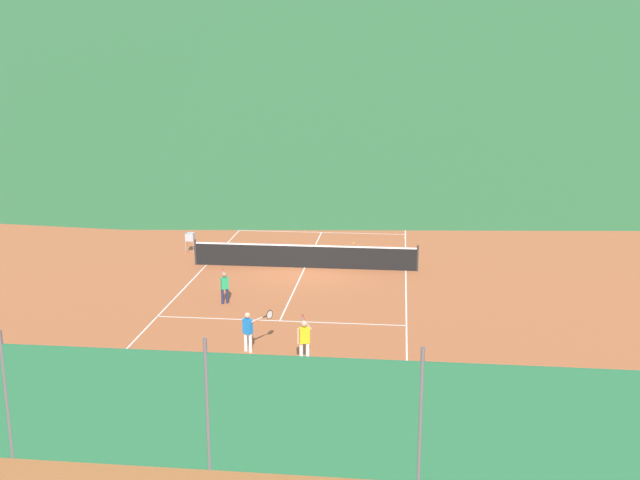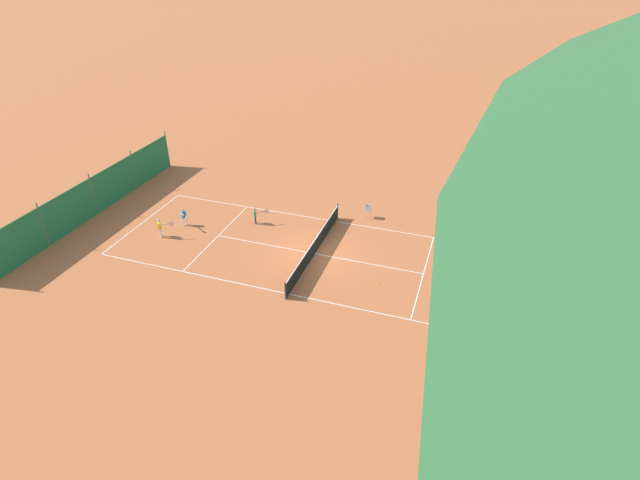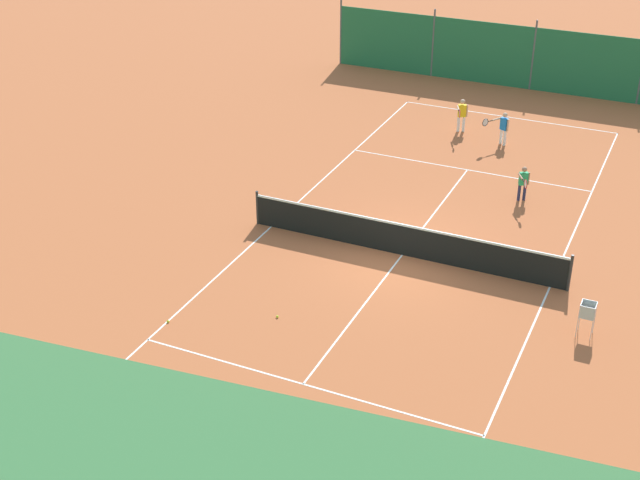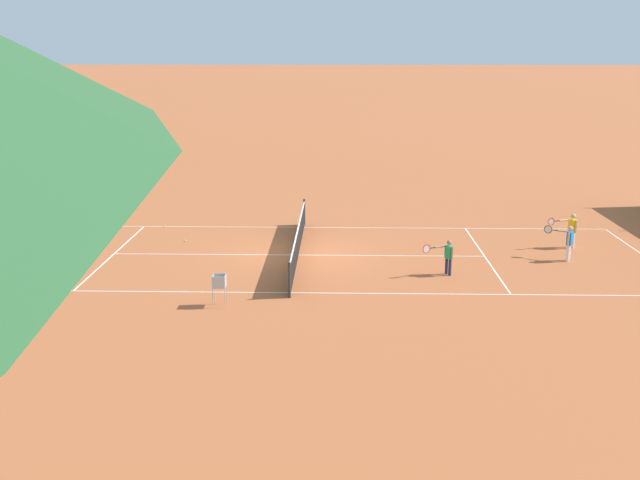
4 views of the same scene
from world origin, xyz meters
name	(u,v)px [view 1 (image 1 of 4)]	position (x,y,z in m)	size (l,w,h in m)	color
ground_plane	(305,268)	(0.00, 0.00, 0.00)	(600.00, 600.00, 0.00)	#B25B33
court_line_markings	(305,268)	(0.00, 0.00, 0.00)	(8.25, 23.85, 0.01)	white
tennis_net	(305,256)	(0.00, 0.00, 0.50)	(9.18, 0.08, 1.06)	#2D2D2D
windscreen_fence_far	(337,178)	(0.00, 15.50, 1.31)	(17.28, 0.08, 2.90)	#236B42
windscreen_fence_near	(208,412)	(0.00, -15.50, 1.31)	(17.28, 0.08, 2.90)	#236B42
player_near_baseline	(304,337)	(1.23, -9.65, 0.72)	(0.40, 1.07, 1.24)	white
player_near_service	(224,285)	(-2.20, -4.79, 0.66)	(0.47, 0.98, 1.13)	#23284C
player_far_service	(249,328)	(-0.46, -9.05, 0.70)	(0.80, 0.84, 1.20)	white
tennis_ball_service_box	(304,214)	(-1.37, 10.49, 0.03)	(0.07, 0.07, 0.07)	#CCE033
tennis_ball_mid_court	(354,243)	(1.73, 4.27, 0.03)	(0.07, 0.07, 0.07)	#CCE033
tennis_ball_alley_right	(405,238)	(4.07, 5.57, 0.03)	(0.07, 0.07, 0.07)	#CCE033
ball_hopper	(190,238)	(-5.30, 1.88, 0.65)	(0.36, 0.36, 0.89)	#B7B7BC
alpine_chalet	(403,88)	(3.80, 36.86, 5.82)	(13.00, 10.00, 11.20)	#C6B28E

